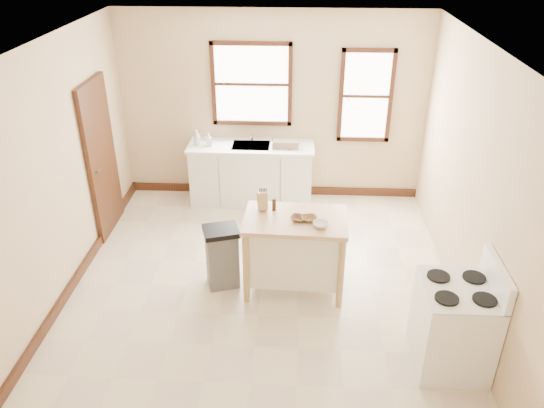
{
  "coord_description": "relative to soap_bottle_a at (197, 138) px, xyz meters",
  "views": [
    {
      "loc": [
        0.4,
        -5.03,
        3.87
      ],
      "look_at": [
        0.11,
        0.4,
        0.92
      ],
      "focal_mm": 35.0,
      "sensor_mm": 36.0,
      "label": 1
    }
  ],
  "objects": [
    {
      "name": "window_side",
      "position": [
        2.44,
        0.31,
        0.56
      ],
      "size": [
        0.77,
        0.06,
        1.37
      ],
      "primitive_type": null,
      "color": "#3C1610",
      "rests_on": "wall_back"
    },
    {
      "name": "bowl_c",
      "position": [
        1.75,
        -2.28,
        -0.07
      ],
      "size": [
        0.18,
        0.18,
        0.05
      ],
      "primitive_type": "imported",
      "rotation": [
        0.0,
        0.0,
        0.02
      ],
      "color": "silver",
      "rests_on": "kitchen_island"
    },
    {
      "name": "sink_counter",
      "position": [
        0.79,
        0.03,
        -0.58
      ],
      "size": [
        1.86,
        0.62,
        0.92
      ],
      "primitive_type": null,
      "color": "white",
      "rests_on": "ground"
    },
    {
      "name": "baseboard_back",
      "position": [
        1.09,
        0.3,
        -0.98
      ],
      "size": [
        4.5,
        0.04,
        0.12
      ],
      "primitive_type": "cube",
      "color": "#3C1610",
      "rests_on": "ground"
    },
    {
      "name": "floor",
      "position": [
        1.09,
        -2.17,
        -1.04
      ],
      "size": [
        5.0,
        5.0,
        0.0
      ],
      "primitive_type": "plane",
      "color": "beige",
      "rests_on": "ground"
    },
    {
      "name": "soap_bottle_a",
      "position": [
        0.0,
        0.0,
        0.0
      ],
      "size": [
        0.1,
        0.1,
        0.23
      ],
      "primitive_type": "imported",
      "rotation": [
        0.0,
        0.0,
        -0.15
      ],
      "color": "#B2B2B2",
      "rests_on": "sink_counter"
    },
    {
      "name": "baseboard_left",
      "position": [
        -1.13,
        -2.17,
        -0.98
      ],
      "size": [
        0.04,
        5.0,
        0.12
      ],
      "primitive_type": "cube",
      "color": "#3C1610",
      "rests_on": "ground"
    },
    {
      "name": "trash_bin",
      "position": [
        0.63,
        -2.1,
        -0.65
      ],
      "size": [
        0.47,
        0.43,
        0.76
      ],
      "primitive_type": null,
      "rotation": [
        0.0,
        0.0,
        0.31
      ],
      "color": "#585856",
      "rests_on": "ground"
    },
    {
      "name": "soap_bottle_b",
      "position": [
        0.18,
        -0.01,
        -0.02
      ],
      "size": [
        0.1,
        0.1,
        0.19
      ],
      "primitive_type": "imported",
      "rotation": [
        0.0,
        0.0,
        0.22
      ],
      "color": "#B2B2B2",
      "rests_on": "sink_counter"
    },
    {
      "name": "ceiling",
      "position": [
        1.09,
        -2.17,
        1.76
      ],
      "size": [
        5.0,
        5.0,
        0.0
      ],
      "primitive_type": "plane",
      "rotation": [
        3.14,
        0.0,
        0.0
      ],
      "color": "white",
      "rests_on": "ground"
    },
    {
      "name": "bowl_b",
      "position": [
        1.63,
        -2.15,
        -0.08
      ],
      "size": [
        0.2,
        0.2,
        0.04
      ],
      "primitive_type": "imported",
      "rotation": [
        0.0,
        0.0,
        0.21
      ],
      "color": "brown",
      "rests_on": "kitchen_island"
    },
    {
      "name": "wall_left",
      "position": [
        -1.16,
        -2.17,
        0.36
      ],
      "size": [
        0.04,
        5.0,
        2.8
      ],
      "primitive_type": "cube",
      "color": "beige",
      "rests_on": "ground"
    },
    {
      "name": "faucet",
      "position": [
        0.79,
        0.21,
        -0.01
      ],
      "size": [
        0.03,
        0.03,
        0.22
      ],
      "primitive_type": "cylinder",
      "color": "silver",
      "rests_on": "sink_counter"
    },
    {
      "name": "door_left",
      "position": [
        -1.12,
        -0.87,
        0.01
      ],
      "size": [
        0.06,
        0.9,
        2.1
      ],
      "primitive_type": "cube",
      "color": "#3C1610",
      "rests_on": "ground"
    },
    {
      "name": "knife_block",
      "position": [
        1.09,
        -1.93,
        0.0
      ],
      "size": [
        0.13,
        0.13,
        0.2
      ],
      "primitive_type": null,
      "rotation": [
        0.0,
        0.0,
        0.34
      ],
      "color": "tan",
      "rests_on": "kitchen_island"
    },
    {
      "name": "window_main",
      "position": [
        0.79,
        0.31,
        0.71
      ],
      "size": [
        1.17,
        0.06,
        1.22
      ],
      "primitive_type": null,
      "color": "#3C1610",
      "rests_on": "wall_back"
    },
    {
      "name": "dish_rack",
      "position": [
        1.3,
        -0.03,
        -0.06
      ],
      "size": [
        0.46,
        0.38,
        0.1
      ],
      "primitive_type": null,
      "rotation": [
        0.0,
        0.0,
        -0.2
      ],
      "color": "silver",
      "rests_on": "sink_counter"
    },
    {
      "name": "wall_back",
      "position": [
        1.09,
        0.33,
        0.36
      ],
      "size": [
        4.5,
        0.04,
        2.8
      ],
      "primitive_type": "cube",
      "color": "beige",
      "rests_on": "ground"
    },
    {
      "name": "gas_stove",
      "position": [
        3.0,
        -3.23,
        -0.45
      ],
      "size": [
        0.72,
        0.73,
        1.16
      ],
      "primitive_type": null,
      "color": "white",
      "rests_on": "ground"
    },
    {
      "name": "bowl_a",
      "position": [
        1.5,
        -2.15,
        -0.08
      ],
      "size": [
        0.21,
        0.21,
        0.04
      ],
      "primitive_type": "imported",
      "rotation": [
        0.0,
        0.0,
        -0.35
      ],
      "color": "brown",
      "rests_on": "kitchen_island"
    },
    {
      "name": "wall_right",
      "position": [
        3.34,
        -2.17,
        0.36
      ],
      "size": [
        0.04,
        5.0,
        2.8
      ],
      "primitive_type": "cube",
      "color": "beige",
      "rests_on": "ground"
    },
    {
      "name": "kitchen_island",
      "position": [
        1.48,
        -2.11,
        -0.57
      ],
      "size": [
        1.17,
        0.77,
        0.94
      ],
      "primitive_type": null,
      "rotation": [
        0.0,
        0.0,
        -0.04
      ],
      "color": "tan",
      "rests_on": "ground"
    },
    {
      "name": "pepper_grinder",
      "position": [
        1.23,
        -1.94,
        -0.02
      ],
      "size": [
        0.05,
        0.05,
        0.15
      ],
      "primitive_type": "cylinder",
      "rotation": [
        0.0,
        0.0,
        -0.12
      ],
      "color": "#3D2110",
      "rests_on": "kitchen_island"
    }
  ]
}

